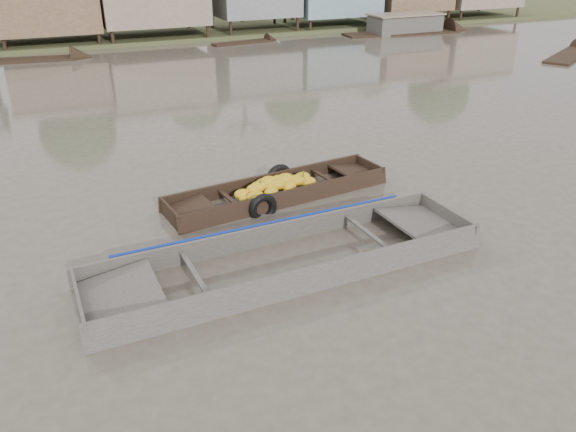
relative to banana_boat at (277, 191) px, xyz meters
name	(u,v)px	position (x,y,z in m)	size (l,w,h in m)	color
ground	(330,254)	(-0.10, -3.12, -0.17)	(120.00, 120.00, 0.00)	#4D463B
banana_boat	(277,191)	(0.00, 0.00, 0.00)	(6.05, 2.09, 0.83)	black
viewer_boat	(288,263)	(-1.11, -3.22, -0.10)	(8.20, 2.34, 0.66)	#3A3631
distant_boats	(333,38)	(12.67, 20.73, 0.05)	(45.18, 14.58, 1.38)	black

